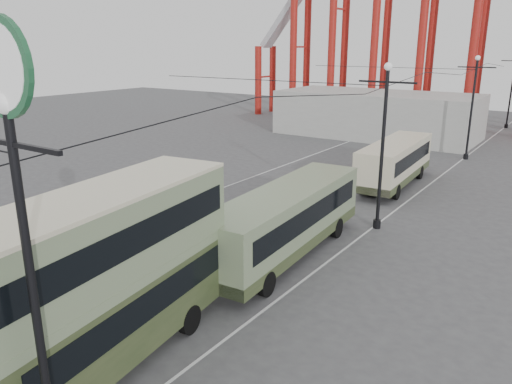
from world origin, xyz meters
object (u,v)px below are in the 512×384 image
Objects in this scene: double_decker_bus at (95,277)px; pedestrian at (199,233)px; single_decker_green at (286,219)px; lamp_post_near at (15,165)px; single_decker_cream at (395,161)px.

pedestrian is (-3.93, 9.28, -2.35)m from double_decker_bus.
double_decker_bus is at bearing -94.05° from single_decker_green.
single_decker_green reaches higher than pedestrian.
lamp_post_near is at bearing -62.50° from double_decker_bus.
lamp_post_near is 15.90m from single_decker_green.
lamp_post_near reaches higher than single_decker_cream.
double_decker_bus is 27.09m from single_decker_cream.
single_decker_green is at bearing 169.15° from pedestrian.
double_decker_bus is 10.35m from pedestrian.
lamp_post_near is 15.70m from pedestrian.
double_decker_bus reaches higher than single_decker_cream.
single_decker_cream is at bearing -139.33° from pedestrian.
single_decker_green is 1.15× the size of single_decker_cream.
pedestrian is (-3.91, -17.77, -0.89)m from single_decker_cream.
single_decker_green is 15.81m from single_decker_cream.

